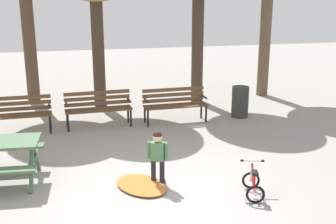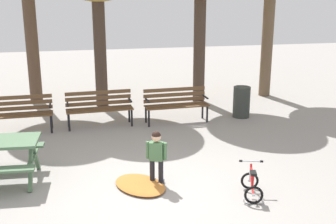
{
  "view_description": "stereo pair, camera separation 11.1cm",
  "coord_description": "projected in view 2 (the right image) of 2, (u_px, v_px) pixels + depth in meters",
  "views": [
    {
      "loc": [
        -1.2,
        -6.22,
        3.23
      ],
      "look_at": [
        0.72,
        1.9,
        0.85
      ],
      "focal_mm": 46.0,
      "sensor_mm": 36.0,
      "label": 1
    },
    {
      "loc": [
        -1.09,
        -6.25,
        3.23
      ],
      "look_at": [
        0.72,
        1.9,
        0.85
      ],
      "focal_mm": 46.0,
      "sensor_mm": 36.0,
      "label": 2
    }
  ],
  "objects": [
    {
      "name": "park_bench_far_left",
      "position": [
        17.0,
        111.0,
        9.99
      ],
      "size": [
        1.61,
        0.49,
        0.85
      ],
      "color": "brown",
      "rests_on": "ground"
    },
    {
      "name": "park_bench_left",
      "position": [
        99.0,
        106.0,
        10.47
      ],
      "size": [
        1.62,
        0.52,
        0.85
      ],
      "color": "brown",
      "rests_on": "ground"
    },
    {
      "name": "child_standing",
      "position": [
        156.0,
        154.0,
        7.29
      ],
      "size": [
        0.34,
        0.25,
        0.95
      ],
      "color": "black",
      "rests_on": "ground"
    },
    {
      "name": "ground",
      "position": [
        150.0,
        196.0,
        6.98
      ],
      "size": [
        36.0,
        36.0,
        0.0
      ],
      "primitive_type": "plane",
      "color": "gray"
    },
    {
      "name": "park_bench_right",
      "position": [
        176.0,
        102.0,
        10.79
      ],
      "size": [
        1.61,
        0.51,
        0.85
      ],
      "color": "brown",
      "rests_on": "ground"
    },
    {
      "name": "leaf_pile",
      "position": [
        140.0,
        185.0,
        7.31
      ],
      "size": [
        1.12,
        1.25,
        0.07
      ],
      "primitive_type": "ellipsoid",
      "rotation": [
        0.0,
        0.0,
        2.07
      ],
      "color": "#B26B2D",
      "rests_on": "ground"
    },
    {
      "name": "kids_bicycle",
      "position": [
        252.0,
        185.0,
        6.93
      ],
      "size": [
        0.49,
        0.62,
        0.54
      ],
      "color": "black",
      "rests_on": "ground"
    },
    {
      "name": "trash_bin",
      "position": [
        242.0,
        102.0,
        11.23
      ],
      "size": [
        0.44,
        0.44,
        0.81
      ],
      "primitive_type": "cylinder",
      "color": "#2D332D",
      "rests_on": "ground"
    }
  ]
}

